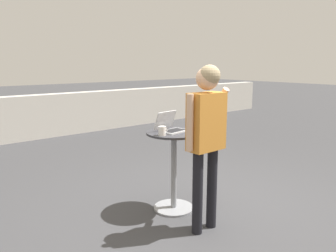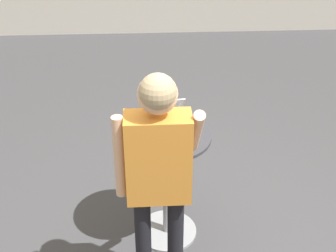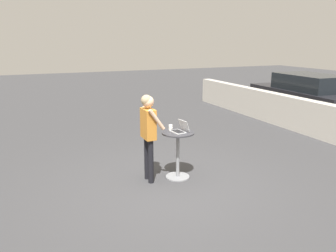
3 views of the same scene
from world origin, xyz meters
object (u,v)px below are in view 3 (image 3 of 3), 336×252
object	(u,v)px
cafe_table	(178,150)
coffee_mug	(171,127)
standing_person	(148,127)
parked_car_near_street	(306,94)
laptop	(180,129)

from	to	relation	value
cafe_table	coffee_mug	world-z (taller)	coffee_mug
cafe_table	coffee_mug	xyz separation A→B (m)	(-0.23, -0.06, 0.43)
cafe_table	coffee_mug	distance (m)	0.49
coffee_mug	standing_person	world-z (taller)	standing_person
standing_person	parked_car_near_street	bearing A→B (deg)	114.18
standing_person	parked_car_near_street	world-z (taller)	standing_person
coffee_mug	cafe_table	bearing A→B (deg)	14.61
cafe_table	laptop	world-z (taller)	laptop
standing_person	laptop	bearing A→B (deg)	83.21
standing_person	parked_car_near_street	distance (m)	8.34
coffee_mug	parked_car_near_street	size ratio (longest dim) A/B	0.03
laptop	standing_person	distance (m)	0.67
cafe_table	laptop	size ratio (longest dim) A/B	2.80
laptop	parked_car_near_street	world-z (taller)	parked_car_near_street
cafe_table	parked_car_near_street	bearing A→B (deg)	116.56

